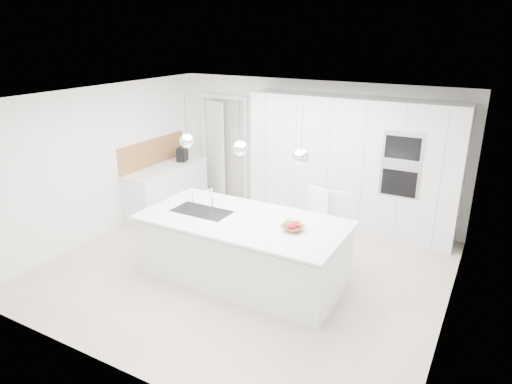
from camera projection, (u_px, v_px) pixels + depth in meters
The scene contains 28 objects.
floor at pixel (246, 268), 6.77m from camera, with size 5.50×5.50×0.00m, color beige.
wall_back at pixel (314, 149), 8.41m from camera, with size 5.50×5.50×0.00m, color white.
wall_left at pixel (104, 162), 7.61m from camera, with size 5.00×5.00×0.00m, color white.
ceiling at pixel (245, 97), 5.93m from camera, with size 5.50×5.50×0.00m, color white.
tall_cabinets at pixel (350, 165), 7.83m from camera, with size 3.60×0.60×2.30m, color white.
oven_stack at pixel (401, 165), 7.09m from camera, with size 0.62×0.04×1.05m, color #A5A5A8, non-canonical shape.
doorway_frame at pixel (224, 149), 9.35m from camera, with size 1.11×0.08×2.13m, color white, non-canonical shape.
hallway_door at pixel (213, 149), 9.43m from camera, with size 0.82×0.04×2.00m, color white.
radiator at pixel (238, 159), 9.25m from camera, with size 0.32×0.04×1.40m, color white, non-canonical shape.
left_base_cabinets at pixel (167, 190), 8.73m from camera, with size 0.60×1.80×0.86m, color white.
left_worktop at pixel (166, 168), 8.58m from camera, with size 0.62×1.82×0.04m, color white.
oak_backsplash at pixel (153, 152), 8.62m from camera, with size 0.02×1.80×0.50m, color #A67242.
island_base at pixel (241, 251), 6.33m from camera, with size 2.80×1.20×0.86m, color white.
island_worktop at pixel (243, 220), 6.22m from camera, with size 2.84×1.40×0.04m, color white.
island_sink at pixel (202, 217), 6.50m from camera, with size 0.84×0.44×0.18m, color #3F3F42, non-canonical shape.
island_tap at pixel (212, 198), 6.56m from camera, with size 0.02×0.02×0.30m, color white.
pendant_left at pixel (187, 141), 6.23m from camera, with size 0.20×0.20×0.20m, color white.
pendant_mid at pixel (240, 148), 5.84m from camera, with size 0.20×0.20×0.20m, color white.
pendant_right at pixel (301, 157), 5.45m from camera, with size 0.20×0.20×0.20m, color white.
fruit_bowl at pixel (293, 228), 5.84m from camera, with size 0.29×0.29×0.07m, color #A67242.
espresso_machine at pixel (182, 154), 8.92m from camera, with size 0.16×0.26×0.27m, color black.
bar_stool_left at pixel (313, 229), 6.67m from camera, with size 0.38×0.53×1.17m, color white, non-canonical shape.
bar_stool_right at pixel (333, 231), 6.63m from camera, with size 0.37×0.52×1.12m, color white, non-canonical shape.
apple_a at pixel (293, 227), 5.79m from camera, with size 0.09×0.09×0.09m, color red.
apple_b at pixel (293, 227), 5.79m from camera, with size 0.07×0.07×0.07m, color red.
apple_c at pixel (290, 227), 5.79m from camera, with size 0.08×0.08×0.08m, color red.
apple_extra_3 at pixel (297, 224), 5.85m from camera, with size 0.08×0.08×0.08m, color red.
banana_bunch at pixel (293, 222), 5.81m from camera, with size 0.21×0.21×0.03m, color gold.
Camera 1 is at (3.05, -5.17, 3.33)m, focal length 32.00 mm.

